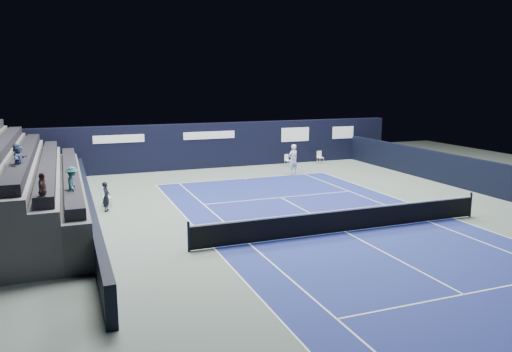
{
  "coord_description": "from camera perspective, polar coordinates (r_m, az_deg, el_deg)",
  "views": [
    {
      "loc": [
        -10.29,
        -16.62,
        5.98
      ],
      "look_at": [
        -1.48,
        6.1,
        1.3
      ],
      "focal_mm": 35.0,
      "sensor_mm": 36.0,
      "label": 1
    }
  ],
  "objects": [
    {
      "name": "ground",
      "position": [
        22.1,
        7.47,
        -4.92
      ],
      "size": [
        48.0,
        48.0,
        0.0
      ],
      "primitive_type": "plane",
      "color": "#56665C",
      "rests_on": "ground"
    },
    {
      "name": "side_barrier_left",
      "position": [
        23.24,
        -18.67,
        -3.09
      ],
      "size": [
        0.33,
        22.0,
        1.2
      ],
      "color": "black",
      "rests_on": "ground"
    },
    {
      "name": "line_judge",
      "position": [
        24.11,
        -16.74,
        -2.27
      ],
      "size": [
        0.48,
        0.59,
        1.39
      ],
      "primitive_type": "imported",
      "rotation": [
        0.0,
        0.0,
        1.22
      ],
      "color": "black",
      "rests_on": "ground"
    },
    {
      "name": "folding_chair_back_b",
      "position": [
        36.89,
        7.31,
        2.26
      ],
      "size": [
        0.44,
        0.43,
        0.9
      ],
      "rotation": [
        0.0,
        0.0,
        0.12
      ],
      "color": "white",
      "rests_on": "ground"
    },
    {
      "name": "folding_chair_back_a",
      "position": [
        35.54,
        3.59,
        1.93
      ],
      "size": [
        0.45,
        0.44,
        0.83
      ],
      "rotation": [
        0.0,
        0.0,
        0.28
      ],
      "color": "white",
      "rests_on": "ground"
    },
    {
      "name": "court_markings",
      "position": [
        20.44,
        10.17,
        -6.29
      ],
      "size": [
        11.03,
        23.83,
        0.0
      ],
      "color": "white",
      "rests_on": "court_surface"
    },
    {
      "name": "tennis_player",
      "position": [
        32.24,
        4.26,
        1.91
      ],
      "size": [
        0.8,
        0.93,
        1.94
      ],
      "color": "white",
      "rests_on": "ground"
    },
    {
      "name": "enclosure_wall_right",
      "position": [
        31.14,
        21.1,
        0.75
      ],
      "size": [
        0.3,
        22.0,
        1.8
      ],
      "primitive_type": "cube",
      "color": "black",
      "rests_on": "ground"
    },
    {
      "name": "court_surface",
      "position": [
        20.44,
        10.17,
        -6.3
      ],
      "size": [
        10.97,
        23.77,
        0.01
      ],
      "primitive_type": "cube",
      "color": "navy",
      "rests_on": "ground"
    },
    {
      "name": "back_sponsor_wall",
      "position": [
        34.97,
        -3.89,
        3.57
      ],
      "size": [
        26.0,
        0.63,
        3.1
      ],
      "color": "black",
      "rests_on": "ground"
    },
    {
      "name": "tennis_net",
      "position": [
        20.3,
        10.21,
        -4.94
      ],
      "size": [
        12.9,
        0.1,
        1.1
      ],
      "color": "black",
      "rests_on": "ground"
    },
    {
      "name": "line_judge_chair",
      "position": [
        25.12,
        -16.74,
        -2.15
      ],
      "size": [
        0.49,
        0.48,
        0.92
      ],
      "rotation": [
        0.0,
        0.0,
        0.24
      ],
      "color": "silver",
      "rests_on": "ground"
    }
  ]
}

